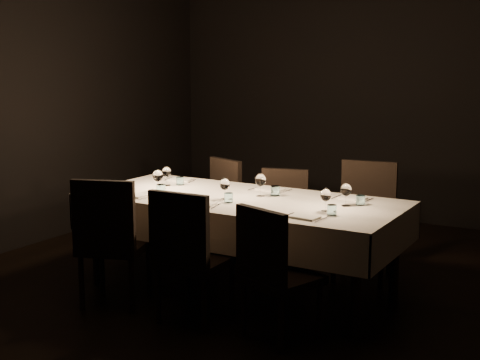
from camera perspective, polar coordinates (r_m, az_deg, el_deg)
The scene contains 14 objects.
room at distance 5.11m, azimuth 0.00°, elevation 6.63°, with size 5.01×6.01×3.01m.
dining_table at distance 5.22m, azimuth 0.00°, elevation -2.30°, with size 2.52×1.12×0.76m.
chair_near_left at distance 5.03m, azimuth -11.00°, elevation -4.74°, with size 0.60×0.60×0.98m.
place_setting_near_left at distance 5.40m, azimuth -7.59°, elevation -0.41°, with size 0.32×0.40×0.18m.
chair_near_center at distance 4.62m, azimuth -4.44°, elevation -6.06°, with size 0.47×0.47×0.95m.
place_setting_near_center at distance 5.04m, azimuth -1.83°, elevation -1.14°, with size 0.31×0.39×0.17m.
chair_near_right at distance 4.34m, azimuth 2.82°, elevation -7.46°, with size 0.55×0.55×0.90m.
place_setting_near_right at distance 4.66m, azimuth 6.90°, elevation -2.14°, with size 0.30×0.39×0.16m.
chair_far_left at distance 6.30m, azimuth -1.98°, elevation -1.89°, with size 0.56×0.56×0.90m.
place_setting_far_left at distance 5.79m, azimuth -5.66°, elevation 0.28°, with size 0.31×0.39×0.16m.
chair_far_center at distance 5.88m, azimuth 3.63°, elevation -2.90°, with size 0.51×0.51×0.87m.
place_setting_far_center at distance 5.32m, azimuth 2.31°, elevation -0.48°, with size 0.33×0.40×0.18m.
chair_far_right at distance 5.73m, azimuth 10.64°, elevation -2.91°, with size 0.53×0.53×0.98m.
place_setting_far_right at distance 5.04m, azimuth 9.48°, elevation -1.27°, with size 0.31×0.39×0.17m.
Camera 1 is at (2.56, -4.41, 1.81)m, focal length 50.00 mm.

